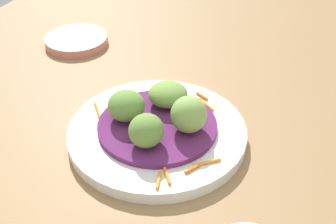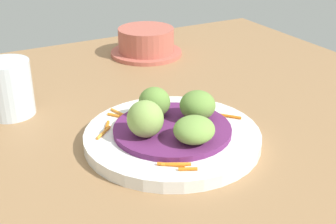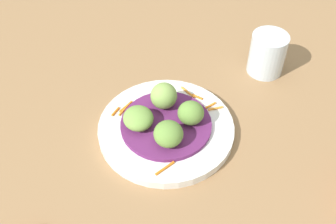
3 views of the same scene
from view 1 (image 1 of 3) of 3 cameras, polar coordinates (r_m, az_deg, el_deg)
name	(u,v)px [view 1 (image 1 of 3)]	position (r cm, az deg, el deg)	size (l,w,h in cm)	color
table_surface	(210,134)	(61.52, 5.46, -2.90)	(110.00, 110.00, 2.00)	#936D47
main_plate	(157,133)	(58.63, -1.40, -2.72)	(23.72, 23.72, 1.65)	white
cabbage_bed	(157,126)	(57.87, -1.41, -1.79)	(15.81, 15.81, 0.76)	#60235B
carrot_garnish	(177,133)	(57.02, 1.19, -2.71)	(20.30, 19.95, 0.40)	orange
guac_scoop_left	(126,106)	(57.64, -5.45, 0.83)	(4.88, 4.94, 4.03)	olive
guac_scoop_center	(146,131)	(53.23, -2.85, -2.42)	(4.33, 4.53, 4.14)	olive
guac_scoop_right	(189,114)	(55.26, 2.72, -0.31)	(4.63, 4.72, 4.80)	#84A851
guac_scoop_back	(166,96)	(59.93, -0.20, 2.10)	(5.42, 5.13, 3.21)	#759E47
side_plate_small	(77,40)	(82.96, -11.80, 9.11)	(11.40, 11.40, 1.46)	tan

